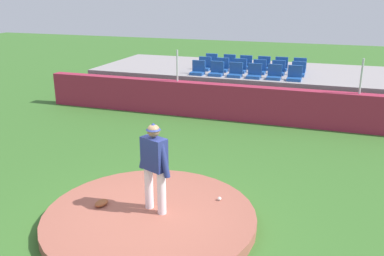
{
  "coord_description": "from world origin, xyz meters",
  "views": [
    {
      "loc": [
        2.93,
        -6.21,
        4.1
      ],
      "look_at": [
        0.0,
        2.43,
        1.11
      ],
      "focal_mm": 39.02,
      "sensor_mm": 36.0,
      "label": 1
    }
  ],
  "objects": [
    {
      "name": "stadium_chair_15",
      "position": [
        0.38,
        10.04,
        1.36
      ],
      "size": [
        0.48,
        0.44,
        0.5
      ],
      "rotation": [
        0.0,
        0.0,
        3.14
      ],
      "color": "#1D4D99",
      "rests_on": "bleacher_platform"
    },
    {
      "name": "stadium_chair_8",
      "position": [
        -0.38,
        9.15,
        1.36
      ],
      "size": [
        0.48,
        0.44,
        0.5
      ],
      "rotation": [
        0.0,
        0.0,
        3.14
      ],
      "color": "#1D4D99",
      "rests_on": "bleacher_platform"
    },
    {
      "name": "stadium_chair_9",
      "position": [
        0.36,
        9.14,
        1.36
      ],
      "size": [
        0.48,
        0.44,
        0.5
      ],
      "rotation": [
        0.0,
        0.0,
        3.14
      ],
      "color": "#1D4D99",
      "rests_on": "bleacher_platform"
    },
    {
      "name": "stadium_chair_4",
      "position": [
        1.04,
        8.28,
        1.36
      ],
      "size": [
        0.48,
        0.44,
        0.5
      ],
      "rotation": [
        0.0,
        0.0,
        3.14
      ],
      "color": "#1D4D99",
      "rests_on": "bleacher_platform"
    },
    {
      "name": "stadium_chair_11",
      "position": [
        1.77,
        9.16,
        1.36
      ],
      "size": [
        0.48,
        0.44,
        0.5
      ],
      "rotation": [
        0.0,
        0.0,
        3.14
      ],
      "color": "#1D4D99",
      "rests_on": "bleacher_platform"
    },
    {
      "name": "stadium_chair_0",
      "position": [
        -1.74,
        8.25,
        1.36
      ],
      "size": [
        0.48,
        0.44,
        0.5
      ],
      "rotation": [
        0.0,
        0.0,
        3.14
      ],
      "color": "#1D4D99",
      "rests_on": "bleacher_platform"
    },
    {
      "name": "bleacher_platform",
      "position": [
        0.0,
        9.99,
        0.6
      ],
      "size": [
        12.17,
        4.49,
        1.2
      ],
      "primitive_type": "cube",
      "color": "gray",
      "rests_on": "ground_plane"
    },
    {
      "name": "pitchers_mound",
      "position": [
        0.0,
        0.0,
        0.1
      ],
      "size": [
        3.93,
        3.93,
        0.21
      ],
      "primitive_type": "cylinder",
      "color": "#985343",
      "rests_on": "ground_plane"
    },
    {
      "name": "baseball",
      "position": [
        1.09,
        0.89,
        0.25
      ],
      "size": [
        0.07,
        0.07,
        0.07
      ],
      "primitive_type": "sphere",
      "color": "white",
      "rests_on": "pitchers_mound"
    },
    {
      "name": "stadium_chair_13",
      "position": [
        -1.02,
        10.09,
        1.36
      ],
      "size": [
        0.48,
        0.44,
        0.5
      ],
      "rotation": [
        0.0,
        0.0,
        3.14
      ],
      "color": "#1D4D99",
      "rests_on": "bleacher_platform"
    },
    {
      "name": "stadium_chair_5",
      "position": [
        1.73,
        8.27,
        1.36
      ],
      "size": [
        0.48,
        0.44,
        0.5
      ],
      "rotation": [
        0.0,
        0.0,
        3.14
      ],
      "color": "#1D4D99",
      "rests_on": "bleacher_platform"
    },
    {
      "name": "stadium_chair_2",
      "position": [
        -0.34,
        8.25,
        1.36
      ],
      "size": [
        0.48,
        0.44,
        0.5
      ],
      "rotation": [
        0.0,
        0.0,
        3.14
      ],
      "color": "#1D4D99",
      "rests_on": "bleacher_platform"
    },
    {
      "name": "stadium_chair_16",
      "position": [
        1.05,
        10.07,
        1.36
      ],
      "size": [
        0.48,
        0.44,
        0.5
      ],
      "rotation": [
        0.0,
        0.0,
        3.14
      ],
      "color": "#1D4D99",
      "rests_on": "bleacher_platform"
    },
    {
      "name": "stadium_chair_3",
      "position": [
        0.35,
        8.24,
        1.36
      ],
      "size": [
        0.48,
        0.44,
        0.5
      ],
      "rotation": [
        0.0,
        0.0,
        3.14
      ],
      "color": "#1D4D99",
      "rests_on": "bleacher_platform"
    },
    {
      "name": "stadium_chair_10",
      "position": [
        1.05,
        9.18,
        1.36
      ],
      "size": [
        0.48,
        0.44,
        0.5
      ],
      "rotation": [
        0.0,
        0.0,
        3.14
      ],
      "color": "#1D4D99",
      "rests_on": "bleacher_platform"
    },
    {
      "name": "stadium_chair_17",
      "position": [
        1.74,
        10.06,
        1.36
      ],
      "size": [
        0.48,
        0.44,
        0.5
      ],
      "rotation": [
        0.0,
        0.0,
        3.14
      ],
      "color": "#1D4D99",
      "rests_on": "bleacher_platform"
    },
    {
      "name": "stadium_chair_7",
      "position": [
        -1.07,
        9.15,
        1.36
      ],
      "size": [
        0.48,
        0.44,
        0.5
      ],
      "rotation": [
        0.0,
        0.0,
        3.14
      ],
      "color": "#1D4D99",
      "rests_on": "bleacher_platform"
    },
    {
      "name": "brick_barrier",
      "position": [
        0.0,
        6.95,
        0.59
      ],
      "size": [
        13.93,
        0.4,
        1.18
      ],
      "primitive_type": "cube",
      "color": "maroon",
      "rests_on": "ground_plane"
    },
    {
      "name": "ground_plane",
      "position": [
        0.0,
        0.0,
        0.0
      ],
      "size": [
        60.0,
        60.0,
        0.0
      ],
      "primitive_type": "plane",
      "color": "#366626"
    },
    {
      "name": "stadium_chair_1",
      "position": [
        -1.04,
        8.27,
        1.36
      ],
      "size": [
        0.48,
        0.44,
        0.5
      ],
      "rotation": [
        0.0,
        0.0,
        3.14
      ],
      "color": "#1D4D99",
      "rests_on": "bleacher_platform"
    },
    {
      "name": "stadium_chair_6",
      "position": [
        -1.78,
        9.18,
        1.36
      ],
      "size": [
        0.48,
        0.44,
        0.5
      ],
      "rotation": [
        0.0,
        0.0,
        3.14
      ],
      "color": "#1D4D99",
      "rests_on": "bleacher_platform"
    },
    {
      "name": "fence_post_right",
      "position": [
        3.77,
        6.95,
        1.71
      ],
      "size": [
        0.06,
        0.06,
        1.07
      ],
      "primitive_type": "cylinder",
      "color": "silver",
      "rests_on": "brick_barrier"
    },
    {
      "name": "stadium_chair_12",
      "position": [
        -1.77,
        10.09,
        1.36
      ],
      "size": [
        0.48,
        0.44,
        0.5
      ],
      "rotation": [
        0.0,
        0.0,
        3.14
      ],
      "color": "#1D4D99",
      "rests_on": "bleacher_platform"
    },
    {
      "name": "fielding_glove",
      "position": [
        -0.99,
        -0.03,
        0.26
      ],
      "size": [
        0.27,
        0.34,
        0.11
      ],
      "primitive_type": "ellipsoid",
      "rotation": [
        0.0,
        0.0,
        4.46
      ],
      "color": "brown",
      "rests_on": "pitchers_mound"
    },
    {
      "name": "pitcher",
      "position": [
        0.06,
        0.14,
        1.2
      ],
      "size": [
        0.75,
        0.41,
        1.71
      ],
      "rotation": [
        0.0,
        0.0,
        -0.39
      ],
      "color": "white",
      "rests_on": "pitchers_mound"
    },
    {
      "name": "fence_post_left",
      "position": [
        -2.06,
        6.95,
        1.71
      ],
      "size": [
        0.06,
        0.06,
        1.07
      ],
      "primitive_type": "cylinder",
      "color": "silver",
      "rests_on": "brick_barrier"
    },
    {
      "name": "stadium_chair_14",
      "position": [
        -0.34,
        10.05,
        1.36
      ],
      "size": [
        0.48,
        0.44,
        0.5
      ],
      "rotation": [
        0.0,
        0.0,
        3.14
      ],
      "color": "#1D4D99",
      "rests_on": "bleacher_platform"
    }
  ]
}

